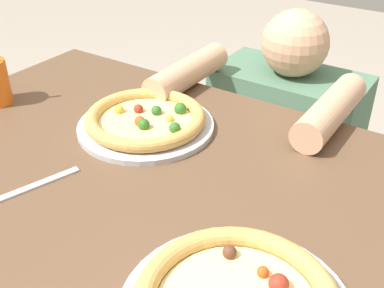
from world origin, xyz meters
TOP-DOWN VIEW (x-y plane):
  - dining_table at (0.00, 0.00)m, footprint 1.11×0.78m
  - pizza_far at (-0.08, 0.14)m, footprint 0.29×0.29m
  - fork at (-0.12, -0.16)m, footprint 0.08×0.20m
  - diner_seated at (0.06, 0.59)m, footprint 0.44×0.53m

SIDE VIEW (x-z plane):
  - diner_seated at x=0.06m, z-range -0.06..0.86m
  - dining_table at x=0.00m, z-range 0.25..1.00m
  - fork at x=-0.12m, z-range 0.75..0.75m
  - pizza_far at x=-0.08m, z-range 0.75..0.79m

